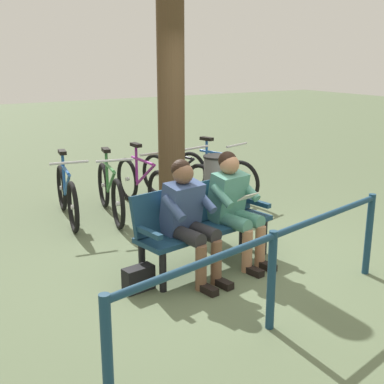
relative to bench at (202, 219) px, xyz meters
The scene contains 13 objects.
ground_plane 0.63m from the bench, 142.51° to the left, with size 40.00×40.00×0.00m, color #566647.
bench is the anchor object (origin of this frame).
person_reading 0.39m from the bench, 162.05° to the left, with size 0.53×0.81×1.20m.
person_companion 0.40m from the bench, 36.33° to the left, with size 0.53×0.81×1.20m.
handbag 0.97m from the bench, 14.68° to the left, with size 0.30×0.14×0.24m, color black.
tree_trunk 1.84m from the bench, 107.39° to the right, with size 0.35×0.35×3.03m, color #4C3823.
litter_bin 2.03m from the bench, 128.74° to the right, with size 0.40×0.40×0.79m.
bicycle_green 2.67m from the bench, 127.11° to the right, with size 0.61×1.63×0.94m.
bicycle_silver 2.46m from the bench, 113.74° to the right, with size 0.53×1.66×0.94m.
bicycle_orange 2.23m from the bench, 99.75° to the right, with size 0.48×1.68×0.94m.
bicycle_purple 2.05m from the bench, 84.57° to the right, with size 0.52×1.66×0.94m.
bicycle_blue 2.33m from the bench, 71.21° to the right, with size 0.48×1.67×0.94m.
railing_fence 1.44m from the bench, 80.44° to the left, with size 3.17×0.72×0.85m.
Camera 1 is at (3.05, 4.07, 2.19)m, focal length 47.52 mm.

